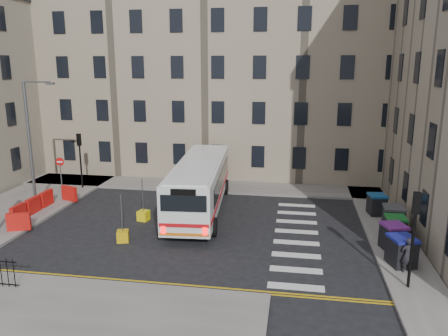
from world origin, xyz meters
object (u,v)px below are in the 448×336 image
(bollard_yellow, at_px, (143,216))
(wheelie_bin_e, at_px, (377,204))
(wheelie_bin_d, at_px, (393,218))
(wheelie_bin_a, at_px, (402,251))
(bollard_chevron, at_px, (123,236))
(streetlamp, at_px, (30,142))
(wheelie_bin_b, at_px, (393,237))
(wheelie_bin_c, at_px, (395,228))
(bus, at_px, (200,183))
(pedestrian, at_px, (407,255))

(bollard_yellow, bearing_deg, wheelie_bin_e, 12.19)
(wheelie_bin_d, height_order, wheelie_bin_e, wheelie_bin_d)
(wheelie_bin_a, distance_m, bollard_yellow, 14.50)
(bollard_yellow, relative_size, bollard_chevron, 1.00)
(streetlamp, bearing_deg, wheelie_bin_b, -9.43)
(streetlamp, distance_m, wheelie_bin_e, 22.21)
(wheelie_bin_c, bearing_deg, bus, 162.96)
(wheelie_bin_c, height_order, pedestrian, pedestrian)
(wheelie_bin_e, xyz_separation_m, bollard_chevron, (-13.96, -6.31, -0.49))
(streetlamp, distance_m, bus, 11.20)
(bus, relative_size, wheelie_bin_b, 8.26)
(streetlamp, bearing_deg, bollard_chevron, -29.85)
(pedestrian, distance_m, bollard_yellow, 14.80)
(wheelie_bin_b, xyz_separation_m, wheelie_bin_c, (0.34, 1.28, -0.02))
(wheelie_bin_c, height_order, bollard_chevron, wheelie_bin_c)
(bus, height_order, wheelie_bin_b, bus)
(wheelie_bin_a, xyz_separation_m, pedestrian, (0.08, -0.71, 0.11))
(streetlamp, xyz_separation_m, wheelie_bin_e, (21.85, 1.78, -3.55))
(bus, distance_m, wheelie_bin_c, 11.75)
(pedestrian, height_order, bollard_yellow, pedestrian)
(wheelie_bin_b, bearing_deg, wheelie_bin_d, 61.63)
(wheelie_bin_e, height_order, bollard_yellow, wheelie_bin_e)
(bollard_chevron, bearing_deg, bollard_yellow, 90.53)
(streetlamp, bearing_deg, wheelie_bin_a, -13.85)
(streetlamp, xyz_separation_m, wheelie_bin_a, (21.75, -5.36, -3.50))
(wheelie_bin_b, xyz_separation_m, pedestrian, (0.08, -2.47, 0.13))
(streetlamp, relative_size, bollard_chevron, 13.57)
(wheelie_bin_a, height_order, bollard_chevron, wheelie_bin_a)
(wheelie_bin_a, bearing_deg, streetlamp, 149.61)
(bus, relative_size, wheelie_bin_a, 8.05)
(wheelie_bin_b, bearing_deg, wheelie_bin_e, 71.62)
(wheelie_bin_a, height_order, wheelie_bin_c, wheelie_bin_a)
(wheelie_bin_d, bearing_deg, wheelie_bin_e, 101.40)
(wheelie_bin_e, bearing_deg, pedestrian, -98.96)
(pedestrian, bearing_deg, wheelie_bin_b, -107.25)
(bollard_yellow, bearing_deg, bus, 36.82)
(streetlamp, relative_size, wheelie_bin_d, 5.82)
(streetlamp, xyz_separation_m, pedestrian, (21.83, -6.08, -3.39))
(bus, distance_m, pedestrian, 13.08)
(bollard_chevron, bearing_deg, wheelie_bin_a, -3.45)
(pedestrian, bearing_deg, bus, -52.07)
(wheelie_bin_a, relative_size, pedestrian, 0.93)
(bollard_yellow, bearing_deg, wheelie_bin_d, 1.28)
(bollard_chevron, bearing_deg, streetlamp, 150.15)
(streetlamp, height_order, wheelie_bin_e, streetlamp)
(wheelie_bin_c, xyz_separation_m, wheelie_bin_e, (-0.24, 4.12, -0.01))
(bus, bearing_deg, wheelie_bin_b, -27.56)
(wheelie_bin_b, relative_size, bollard_yellow, 2.42)
(streetlamp, xyz_separation_m, wheelie_bin_d, (22.28, -0.92, -3.48))
(bus, xyz_separation_m, bollard_chevron, (-2.98, -5.54, -1.55))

